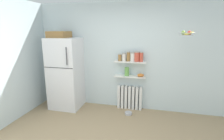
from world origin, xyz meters
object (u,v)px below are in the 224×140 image
(storage_jar_0, at_px, (120,57))
(radiator, at_px, (130,97))
(hanging_fruit_basket, at_px, (187,33))
(storage_jar_4, at_px, (137,57))
(storage_jar_2, at_px, (128,56))
(storage_jar_3, at_px, (133,57))
(storage_jar_5, at_px, (141,57))
(storage_jar_1, at_px, (124,57))
(refrigerator, at_px, (66,72))
(shelf_bowl, at_px, (141,75))
(vase, at_px, (127,71))
(pet_food_bowl, at_px, (128,113))

(storage_jar_0, bearing_deg, radiator, 6.73)
(storage_jar_0, height_order, hanging_fruit_basket, hanging_fruit_basket)
(storage_jar_0, distance_m, storage_jar_4, 0.41)
(storage_jar_2, bearing_deg, storage_jar_3, 0.00)
(radiator, bearing_deg, storage_jar_5, -6.73)
(radiator, height_order, storage_jar_1, storage_jar_1)
(refrigerator, relative_size, shelf_bowl, 12.20)
(vase, bearing_deg, storage_jar_0, 180.00)
(refrigerator, bearing_deg, pet_food_bowl, -2.54)
(pet_food_bowl, height_order, hanging_fruit_basket, hanging_fruit_basket)
(vase, bearing_deg, storage_jar_1, 180.00)
(pet_food_bowl, bearing_deg, storage_jar_0, 133.57)
(vase, bearing_deg, pet_food_bowl, -70.67)
(storage_jar_1, xyz_separation_m, vase, (0.07, 0.00, -0.35))
(storage_jar_5, xyz_separation_m, pet_food_bowl, (-0.23, -0.29, -1.31))
(storage_jar_3, distance_m, hanging_fruit_basket, 1.28)
(storage_jar_3, relative_size, shelf_bowl, 1.34)
(storage_jar_3, bearing_deg, storage_jar_2, -180.00)
(radiator, xyz_separation_m, storage_jar_5, (0.25, -0.03, 1.04))
(refrigerator, distance_m, storage_jar_3, 1.70)
(storage_jar_4, relative_size, vase, 1.12)
(refrigerator, height_order, storage_jar_2, refrigerator)
(storage_jar_0, xyz_separation_m, storage_jar_4, (0.41, -0.00, 0.03))
(storage_jar_4, xyz_separation_m, hanging_fruit_basket, (0.97, -0.44, 0.54))
(storage_jar_5, relative_size, pet_food_bowl, 1.33)
(storage_jar_3, bearing_deg, shelf_bowl, -0.00)
(storage_jar_1, bearing_deg, shelf_bowl, 0.00)
(storage_jar_0, height_order, storage_jar_5, storage_jar_5)
(storage_jar_3, xyz_separation_m, vase, (-0.13, -0.00, -0.36))
(radiator, xyz_separation_m, storage_jar_4, (0.15, -0.03, 1.04))
(storage_jar_1, relative_size, storage_jar_2, 0.83)
(refrigerator, distance_m, storage_jar_4, 1.80)
(storage_jar_0, bearing_deg, storage_jar_5, -0.00)
(storage_jar_4, bearing_deg, pet_food_bowl, -113.88)
(radiator, xyz_separation_m, storage_jar_1, (-0.15, -0.03, 1.02))
(vase, distance_m, hanging_fruit_basket, 1.57)
(storage_jar_5, xyz_separation_m, vase, (-0.33, 0.00, -0.37))
(storage_jar_0, distance_m, pet_food_bowl, 1.34)
(refrigerator, distance_m, hanging_fruit_basket, 2.88)
(storage_jar_2, height_order, shelf_bowl, storage_jar_2)
(radiator, relative_size, storage_jar_1, 3.19)
(refrigerator, relative_size, pet_food_bowl, 11.13)
(storage_jar_4, relative_size, hanging_fruit_basket, 0.73)
(radiator, distance_m, storage_jar_5, 1.07)
(radiator, height_order, storage_jar_3, storage_jar_3)
(storage_jar_3, xyz_separation_m, hanging_fruit_basket, (1.07, -0.44, 0.56))
(storage_jar_3, distance_m, vase, 0.38)
(storage_jar_0, height_order, storage_jar_2, storage_jar_2)
(storage_jar_3, bearing_deg, pet_food_bowl, -95.38)
(storage_jar_0, xyz_separation_m, storage_jar_3, (0.30, -0.00, 0.02))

